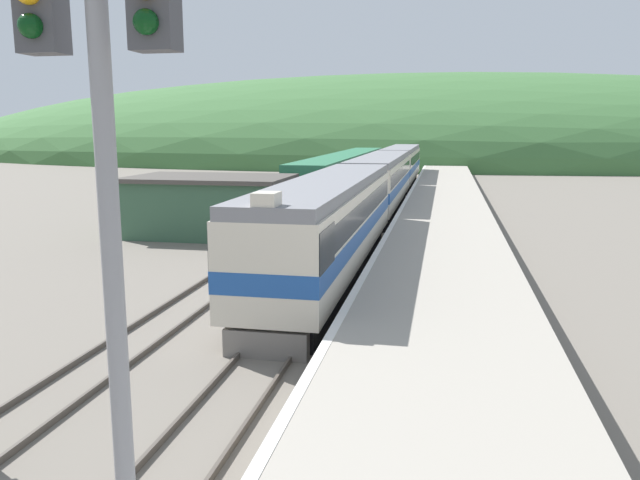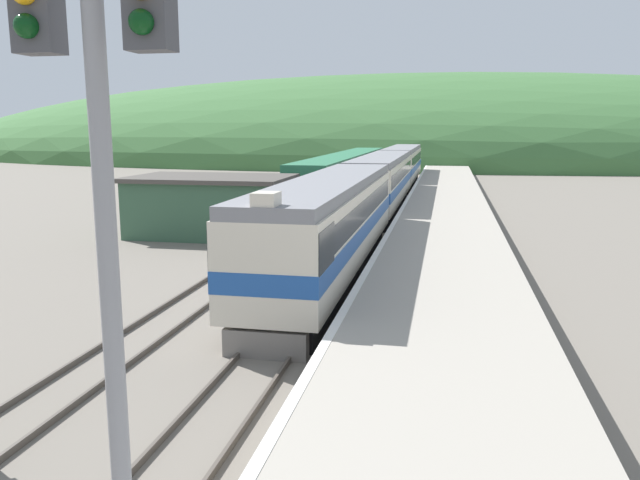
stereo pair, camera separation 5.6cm
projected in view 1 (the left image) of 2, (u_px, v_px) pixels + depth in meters
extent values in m
cube|color=#4C443D|center=(398.00, 181.00, 71.45)|extent=(0.08, 180.00, 0.16)
cube|color=#4C443D|center=(410.00, 181.00, 71.17)|extent=(0.08, 180.00, 0.16)
cube|color=#4C443D|center=(363.00, 180.00, 72.23)|extent=(0.08, 180.00, 0.16)
cube|color=#4C443D|center=(375.00, 180.00, 71.95)|extent=(0.08, 180.00, 0.16)
cube|color=#9E9689|center=(445.00, 196.00, 51.04)|extent=(5.52, 140.00, 1.14)
cube|color=silver|center=(412.00, 188.00, 51.45)|extent=(0.24, 140.00, 0.01)
ellipsoid|color=#3D6B38|center=(423.00, 157.00, 128.79)|extent=(213.58, 96.11, 33.09)
cube|color=#385B42|center=(211.00, 208.00, 35.69)|extent=(8.53, 5.40, 3.15)
cube|color=#47423D|center=(210.00, 178.00, 35.39)|extent=(9.03, 5.90, 0.24)
cube|color=black|center=(330.00, 266.00, 26.01)|extent=(2.45, 18.38, 0.85)
cube|color=beige|center=(330.00, 222.00, 25.68)|extent=(2.99, 19.55, 2.85)
cube|color=#1E4C99|center=(330.00, 228.00, 25.72)|extent=(3.02, 19.57, 0.63)
cube|color=black|center=(330.00, 207.00, 25.56)|extent=(3.01, 18.38, 0.86)
cube|color=slate|center=(330.00, 183.00, 25.39)|extent=(2.81, 19.55, 0.40)
cube|color=black|center=(274.00, 246.00, 17.22)|extent=(3.03, 2.20, 1.14)
cube|color=beige|center=(266.00, 199.00, 16.32)|extent=(0.64, 0.80, 0.36)
cube|color=slate|center=(266.00, 344.00, 16.78)|extent=(2.33, 0.40, 0.77)
cube|color=black|center=(381.00, 206.00, 45.91)|extent=(2.45, 18.72, 0.85)
cube|color=beige|center=(381.00, 181.00, 45.58)|extent=(2.99, 19.91, 2.85)
cube|color=#1E4C99|center=(381.00, 184.00, 45.62)|extent=(3.02, 19.93, 0.63)
cube|color=black|center=(381.00, 172.00, 45.47)|extent=(3.01, 18.72, 0.86)
cube|color=slate|center=(382.00, 158.00, 45.29)|extent=(2.81, 19.91, 0.40)
cube|color=black|center=(401.00, 182.00, 65.99)|extent=(2.45, 18.72, 0.85)
cube|color=beige|center=(401.00, 164.00, 65.66)|extent=(2.99, 19.91, 2.85)
cube|color=#1E4C99|center=(401.00, 166.00, 65.70)|extent=(3.02, 19.93, 0.63)
cube|color=black|center=(401.00, 158.00, 65.55)|extent=(3.01, 18.72, 0.86)
cube|color=slate|center=(402.00, 149.00, 65.37)|extent=(2.81, 19.91, 0.40)
cube|color=black|center=(345.00, 193.00, 54.92)|extent=(2.46, 32.32, 0.80)
cube|color=#286B47|center=(345.00, 171.00, 54.58)|extent=(2.90, 33.67, 3.03)
cylinder|color=gray|center=(115.00, 309.00, 6.02)|extent=(0.20, 0.20, 8.81)
sphere|color=black|center=(30.00, 26.00, 5.49)|extent=(0.22, 0.22, 0.22)
sphere|color=black|center=(146.00, 22.00, 5.28)|extent=(0.22, 0.22, 0.22)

